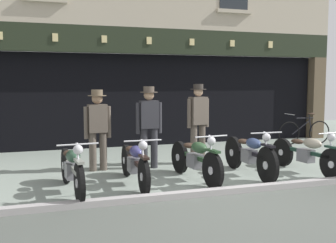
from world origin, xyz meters
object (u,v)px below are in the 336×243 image
at_px(salesman_left, 98,126).
at_px(shopkeeper_center, 149,123).
at_px(motorcycle_left, 72,168).
at_px(advert_board_near, 204,80).
at_px(motorcycle_center_right, 250,154).
at_px(motorcycle_center, 195,158).
at_px(motorcycle_right, 307,153).
at_px(leaning_bicycle, 305,131).
at_px(motorcycle_center_left, 135,162).
at_px(salesman_right, 198,119).

relative_size(salesman_left, shopkeeper_center, 0.96).
bearing_deg(motorcycle_left, advert_board_near, -138.18).
bearing_deg(salesman_left, motorcycle_center_right, 148.25).
distance_m(motorcycle_left, motorcycle_center, 2.24).
bearing_deg(salesman_left, motorcycle_left, 62.08).
bearing_deg(motorcycle_right, motorcycle_left, -5.21).
height_order(motorcycle_right, leaning_bicycle, leaning_bicycle).
bearing_deg(motorcycle_center_left, motorcycle_right, 178.00).
xyz_separation_m(motorcycle_left, motorcycle_center, (2.24, 0.14, 0.00)).
bearing_deg(salesman_left, motorcycle_center_left, 103.02).
bearing_deg(shopkeeper_center, leaning_bicycle, -160.63).
bearing_deg(shopkeeper_center, motorcycle_left, 40.85).
relative_size(motorcycle_right, advert_board_near, 1.94).
bearing_deg(advert_board_near, motorcycle_center_right, -101.29).
distance_m(motorcycle_center, motorcycle_center_right, 1.15).
distance_m(salesman_right, leaning_bicycle, 4.41).
height_order(motorcycle_center_left, leaning_bicycle, leaning_bicycle).
relative_size(motorcycle_center, salesman_right, 1.10).
relative_size(motorcycle_center_left, motorcycle_center, 1.04).
xyz_separation_m(motorcycle_left, motorcycle_center_right, (3.39, 0.17, 0.01)).
relative_size(motorcycle_left, advert_board_near, 1.93).
distance_m(motorcycle_center_right, salesman_right, 1.61).
height_order(motorcycle_center_left, salesman_right, salesman_right).
relative_size(motorcycle_center_right, motorcycle_right, 1.02).
bearing_deg(motorcycle_left, salesman_right, -155.76).
relative_size(motorcycle_left, salesman_left, 1.20).
distance_m(motorcycle_center_right, shopkeeper_center, 2.17).
distance_m(salesman_left, advert_board_near, 4.75).
xyz_separation_m(motorcycle_center_left, leaning_bicycle, (5.85, 3.04, -0.04)).
bearing_deg(shopkeeper_center, motorcycle_right, 154.42).
xyz_separation_m(motorcycle_center_left, shopkeeper_center, (0.61, 1.27, 0.56)).
xyz_separation_m(motorcycle_center_left, motorcycle_center, (1.14, -0.04, 0.01)).
distance_m(motorcycle_right, leaning_bicycle, 3.97).
distance_m(motorcycle_center_left, shopkeeper_center, 1.51).
xyz_separation_m(motorcycle_left, advert_board_near, (4.25, 4.48, 1.47)).
bearing_deg(shopkeeper_center, motorcycle_center, 112.72).
bearing_deg(motorcycle_center_right, shopkeeper_center, -35.87).
relative_size(motorcycle_center_left, leaning_bicycle, 1.18).
height_order(motorcycle_center_right, leaning_bicycle, motorcycle_center_right).
height_order(advert_board_near, leaning_bicycle, advert_board_near).
bearing_deg(motorcycle_left, motorcycle_center, 178.77).
distance_m(motorcycle_left, advert_board_near, 6.35).
distance_m(salesman_right, advert_board_near, 3.31).
relative_size(motorcycle_center, advert_board_near, 1.89).
height_order(motorcycle_center_left, salesman_left, salesman_left).
distance_m(salesman_left, shopkeeper_center, 1.07).
xyz_separation_m(motorcycle_center_left, motorcycle_center_right, (2.29, -0.00, 0.02)).
bearing_deg(salesman_left, salesman_right, 176.07).
xyz_separation_m(salesman_right, advert_board_near, (1.36, 2.88, 0.90)).
xyz_separation_m(motorcycle_center_right, leaning_bicycle, (3.55, 3.04, -0.06)).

